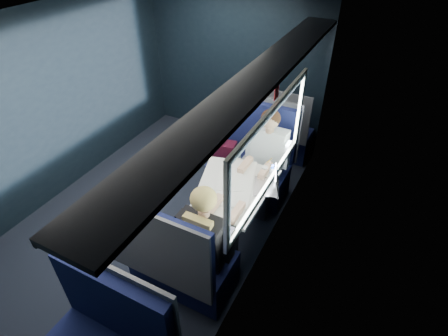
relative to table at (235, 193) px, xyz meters
The scene contains 12 objects.
ground 1.23m from the table, behind, with size 2.80×4.20×0.01m, color black.
room_shell 1.30m from the table, behind, with size 3.00×4.40×2.40m.
table is the anchor object (origin of this frame).
seat_bay_near 0.92m from the table, 102.87° to the left, with size 1.07×0.62×1.26m.
seat_bay_far 0.93m from the table, 101.78° to the right, with size 1.04×0.62×1.26m.
seat_row_front 1.82m from the table, 95.80° to the left, with size 1.04×0.51×1.16m.
man 0.70m from the table, 84.48° to the left, with size 0.53×0.56×1.32m.
woman 0.71m from the table, 84.55° to the right, with size 0.53×0.56×1.32m.
papers 0.16m from the table, 154.81° to the left, with size 0.55×0.80×0.01m, color white.
laptop 0.39m from the table, 23.63° to the left, with size 0.34×0.38×0.24m.
bottle_small 0.44m from the table, 43.03° to the left, with size 0.06×0.06×0.21m.
cup 0.43m from the table, 63.94° to the left, with size 0.07×0.07×0.09m, color white.
Camera 1 is at (2.21, -2.55, 3.10)m, focal length 28.00 mm.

